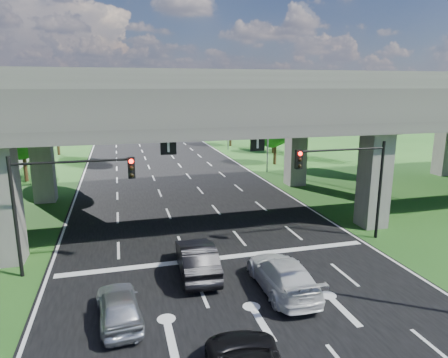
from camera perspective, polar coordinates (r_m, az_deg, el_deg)
name	(u,v)px	position (r m, az deg, el deg)	size (l,w,h in m)	color
ground	(240,289)	(19.10, 2.34, -15.43)	(160.00, 160.00, 0.00)	#1D4917
road	(198,220)	(28.02, -3.75, -5.91)	(18.00, 120.00, 0.03)	black
overpass	(191,104)	(28.49, -4.79, 10.63)	(80.00, 15.00, 10.00)	#3C3936
signal_right	(350,174)	(24.25, 17.51, 0.74)	(5.76, 0.54, 6.00)	black
signal_left	(62,191)	(20.74, -22.17, -1.65)	(5.76, 0.54, 6.00)	black
streetlight_far	(265,118)	(42.91, 5.85, 8.64)	(3.38, 0.25, 10.00)	gray
streetlight_beyond	(225,110)	(58.12, 0.20, 9.85)	(3.38, 0.25, 10.00)	gray
tree_left_near	(22,132)	(43.16, -26.91, 5.95)	(4.50, 4.50, 7.80)	black
tree_left_mid	(9,131)	(51.65, -28.35, 6.03)	(3.91, 3.90, 6.76)	black
tree_left_far	(56,117)	(58.69, -22.88, 8.17)	(4.80, 4.80, 8.32)	black
tree_right_near	(276,127)	(47.81, 7.44, 7.42)	(4.20, 4.20, 7.28)	black
tree_right_mid	(274,123)	(56.35, 7.18, 7.94)	(3.91, 3.90, 6.76)	black
tree_right_far	(231,115)	(62.55, 0.98, 9.13)	(4.50, 4.50, 7.80)	black
car_silver	(119,306)	(16.95, -14.78, -17.10)	(1.61, 4.00, 1.36)	#B9BCC2
car_dark	(197,258)	(20.11, -3.90, -11.26)	(1.71, 4.90, 1.61)	black
car_white	(282,275)	(18.78, 8.35, -13.40)	(2.11, 5.20, 1.51)	silver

